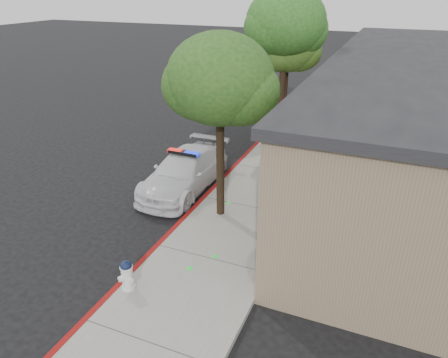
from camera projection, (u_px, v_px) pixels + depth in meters
The scene contains 9 objects.
ground at pixel (156, 249), 11.34m from camera, with size 120.00×120.00×0.00m, color black.
sidewalk at pixel (247, 208), 13.25m from camera, with size 3.20×60.00×0.15m, color gray.
red_curb at pixel (204, 199), 13.78m from camera, with size 0.14×60.00×0.16m, color maroon.
clapboard_building at pixel (428, 114), 15.59m from camera, with size 7.30×20.89×4.24m.
police_car at pixel (184, 171), 14.39m from camera, with size 1.87×4.55×1.44m.
fire_hydrant at pixel (127, 275), 9.49m from camera, with size 0.44×0.39×0.78m.
street_tree_near at pixel (220, 84), 11.06m from camera, with size 3.25×2.95×5.41m.
street_tree_mid at pixel (286, 26), 17.23m from camera, with size 3.41×3.47×6.46m.
street_tree_far at pixel (288, 48), 18.04m from camera, with size 2.86×2.78×5.19m.
Camera 1 is at (5.35, -7.95, 6.64)m, focal length 32.93 mm.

